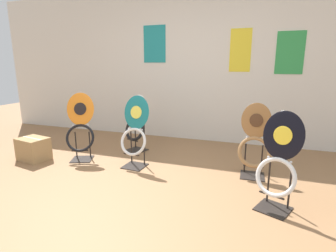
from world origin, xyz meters
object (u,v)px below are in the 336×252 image
at_px(toilet_seat_display_white_plain, 136,125).
at_px(storage_box, 33,149).
at_px(toilet_seat_display_woodgrain, 255,144).
at_px(toilet_seat_display_jazz_black, 278,166).
at_px(toilet_seat_display_teal_sax, 135,134).
at_px(toilet_seat_display_orange_sun, 80,129).

distance_m(toilet_seat_display_white_plain, storage_box, 1.49).
xyz_separation_m(toilet_seat_display_woodgrain, toilet_seat_display_white_plain, (-1.75, 0.42, 0.02)).
height_order(toilet_seat_display_jazz_black, toilet_seat_display_woodgrain, toilet_seat_display_jazz_black).
relative_size(toilet_seat_display_woodgrain, storage_box, 1.97).
xyz_separation_m(toilet_seat_display_teal_sax, toilet_seat_display_woodgrain, (1.48, 0.18, -0.04)).
bearing_deg(toilet_seat_display_teal_sax, storage_box, -170.10).
bearing_deg(toilet_seat_display_orange_sun, toilet_seat_display_woodgrain, 4.52).
bearing_deg(toilet_seat_display_orange_sun, toilet_seat_display_teal_sax, 0.14).
height_order(toilet_seat_display_jazz_black, storage_box, toilet_seat_display_jazz_black).
height_order(toilet_seat_display_white_plain, storage_box, toilet_seat_display_white_plain).
bearing_deg(storage_box, toilet_seat_display_woodgrain, 8.43).
bearing_deg(toilet_seat_display_woodgrain, toilet_seat_display_orange_sun, -175.48).
xyz_separation_m(toilet_seat_display_teal_sax, storage_box, (-1.46, -0.25, -0.28)).
relative_size(toilet_seat_display_jazz_black, storage_box, 2.06).
xyz_separation_m(toilet_seat_display_woodgrain, storage_box, (-2.94, -0.44, -0.24)).
relative_size(toilet_seat_display_teal_sax, toilet_seat_display_white_plain, 1.07).
distance_m(toilet_seat_display_teal_sax, storage_box, 1.51).
relative_size(toilet_seat_display_teal_sax, toilet_seat_display_woodgrain, 1.06).
relative_size(toilet_seat_display_jazz_black, toilet_seat_display_white_plain, 1.05).
distance_m(toilet_seat_display_jazz_black, toilet_seat_display_woodgrain, 0.76).
bearing_deg(storage_box, toilet_seat_display_orange_sun, 22.06).
bearing_deg(toilet_seat_display_teal_sax, toilet_seat_display_woodgrain, 6.97).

